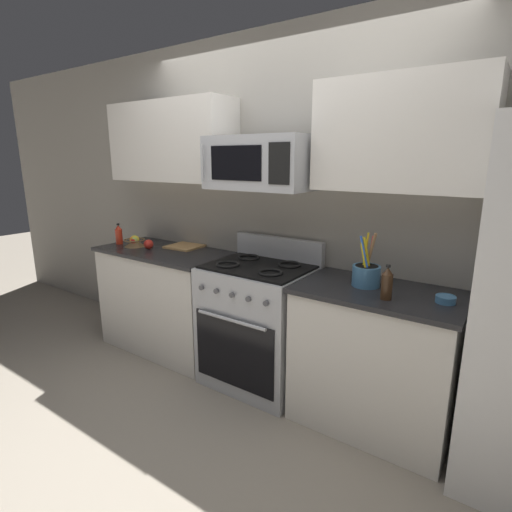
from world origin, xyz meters
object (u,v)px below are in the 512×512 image
bottle_soy (387,284)px  apple_loose (149,244)px  utensil_crock (366,274)px  bottle_hot_sauce (119,235)px  cutting_board (185,246)px  fruit_basket (134,242)px  microwave (261,163)px  range_oven (259,323)px  prep_bowl (446,299)px

bottle_soy → apple_loose: bearing=177.7°
utensil_crock → bottle_hot_sauce: bearing=-177.6°
cutting_board → bottle_hot_sauce: (-0.60, -0.24, 0.08)m
apple_loose → cutting_board: size_ratio=0.29×
fruit_basket → bottle_soy: (2.28, -0.08, 0.05)m
microwave → fruit_basket: (-1.32, -0.08, -0.69)m
microwave → bottle_hot_sauce: (-1.52, -0.09, -0.65)m
bottle_soy → bottle_hot_sauce: bearing=178.4°
cutting_board → apple_loose: bearing=-132.6°
fruit_basket → apple_loose: (0.19, 0.00, -0.00)m
microwave → apple_loose: (-1.13, -0.08, -0.70)m
range_oven → bottle_soy: (0.96, -0.13, 0.53)m
range_oven → cutting_board: range_oven is taller
prep_bowl → cutting_board: bearing=175.2°
range_oven → utensil_crock: size_ratio=3.19×
range_oven → prep_bowl: range_oven is taller
microwave → prep_bowl: microwave is taller
utensil_crock → bottle_hot_sauce: size_ratio=1.81×
apple_loose → bottle_soy: bearing=-2.3°
apple_loose → bottle_hot_sauce: (-0.39, -0.01, 0.04)m
bottle_soy → range_oven: bearing=172.0°
fruit_basket → cutting_board: 0.46m
cutting_board → utensil_crock: bearing=-4.8°
bottle_soy → bottle_hot_sauce: bottle_soy is taller
fruit_basket → bottle_soy: size_ratio=0.94×
apple_loose → bottle_soy: 2.10m
utensil_crock → fruit_basket: size_ratio=1.83×
prep_bowl → microwave: bearing=178.4°
fruit_basket → cutting_board: size_ratio=0.66×
microwave → utensil_crock: (0.78, 0.01, -0.66)m
utensil_crock → apple_loose: bearing=-177.5°
bottle_soy → prep_bowl: bearing=23.9°
utensil_crock → cutting_board: 1.71m
fruit_basket → bottle_hot_sauce: (-0.20, -0.01, 0.04)m
apple_loose → prep_bowl: bearing=1.0°
microwave → prep_bowl: bearing=-1.6°
utensil_crock → microwave: bearing=-179.5°
bottle_hot_sauce → utensil_crock: bearing=2.4°
fruit_basket → bottle_soy: bearing=-2.1°
bottle_soy → utensil_crock: bearing=136.6°
range_oven → utensil_crock: (0.78, 0.03, 0.51)m
range_oven → bottle_hot_sauce: bottle_hot_sauce is taller
fruit_basket → apple_loose: fruit_basket is taller
apple_loose → bottle_hot_sauce: size_ratio=0.44×
microwave → prep_bowl: 1.44m
utensil_crock → apple_loose: (-1.91, -0.08, -0.03)m
cutting_board → prep_bowl: bearing=-4.8°
cutting_board → prep_bowl: (2.17, -0.18, 0.01)m
microwave → cutting_board: (-0.92, 0.15, -0.73)m
apple_loose → range_oven: bearing=2.6°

